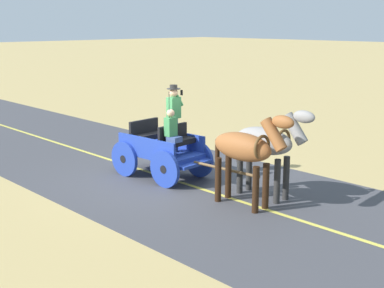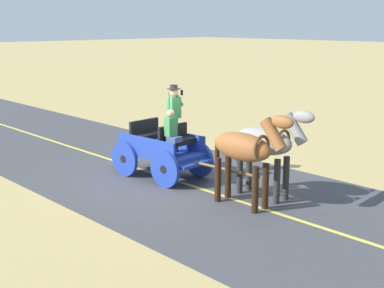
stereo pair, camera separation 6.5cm
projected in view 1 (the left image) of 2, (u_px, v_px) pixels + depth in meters
ground_plane at (166, 178)px, 14.23m from camera, size 200.00×200.00×0.00m
road_surface at (166, 178)px, 14.23m from camera, size 6.36×160.00×0.01m
road_centre_stripe at (166, 177)px, 14.23m from camera, size 0.12×160.00×0.00m
horse_drawn_carriage at (164, 147)px, 14.14m from camera, size 1.59×4.52×2.50m
horse_near_side at (267, 143)px, 12.35m from camera, size 0.63×2.13×2.21m
horse_off_side at (246, 150)px, 11.74m from camera, size 0.62×2.13×2.21m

